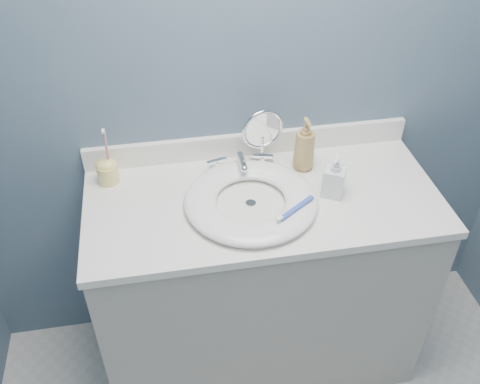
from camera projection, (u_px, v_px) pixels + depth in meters
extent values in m
cube|color=#4C6272|center=(249.00, 76.00, 1.84)|extent=(2.20, 0.02, 2.40)
cube|color=#ADA89E|center=(260.00, 285.00, 2.12)|extent=(1.20, 0.55, 0.85)
cube|color=white|center=(263.00, 201.00, 1.84)|extent=(1.22, 0.57, 0.03)
cube|color=white|center=(249.00, 144.00, 2.01)|extent=(1.22, 0.02, 0.09)
cylinder|color=silver|center=(251.00, 204.00, 1.80)|extent=(0.04, 0.04, 0.01)
cube|color=silver|center=(240.00, 167.00, 1.96)|extent=(0.22, 0.05, 0.01)
cylinder|color=silver|center=(240.00, 160.00, 1.94)|extent=(0.03, 0.03, 0.06)
cylinder|color=silver|center=(242.00, 161.00, 1.89)|extent=(0.02, 0.09, 0.02)
sphere|color=silver|center=(244.00, 169.00, 1.86)|extent=(0.03, 0.03, 0.03)
cylinder|color=silver|center=(217.00, 166.00, 1.94)|extent=(0.02, 0.02, 0.03)
cube|color=silver|center=(217.00, 161.00, 1.93)|extent=(0.08, 0.03, 0.01)
cylinder|color=silver|center=(263.00, 161.00, 1.96)|extent=(0.02, 0.02, 0.03)
cube|color=silver|center=(263.00, 156.00, 1.95)|extent=(0.08, 0.03, 0.01)
cylinder|color=silver|center=(261.00, 163.00, 1.98)|extent=(0.09, 0.09, 0.01)
cylinder|color=silver|center=(262.00, 150.00, 1.94)|extent=(0.01, 0.01, 0.12)
torus|color=silver|center=(263.00, 129.00, 1.88)|extent=(0.16, 0.04, 0.16)
cylinder|color=white|center=(263.00, 129.00, 1.88)|extent=(0.13, 0.03, 0.13)
imported|color=#AA884D|center=(305.00, 144.00, 1.90)|extent=(0.08, 0.08, 0.20)
imported|color=silver|center=(335.00, 175.00, 1.80)|extent=(0.10, 0.10, 0.16)
cylinder|color=#F6E17B|center=(108.00, 173.00, 1.88)|extent=(0.08, 0.08, 0.07)
ellipsoid|color=#F6E17B|center=(106.00, 165.00, 1.86)|extent=(0.08, 0.06, 0.05)
cylinder|color=#D67986|center=(107.00, 149.00, 1.82)|extent=(0.02, 0.02, 0.14)
cube|color=white|center=(103.00, 131.00, 1.77)|extent=(0.01, 0.02, 0.01)
cube|color=#3552BC|center=(297.00, 208.00, 1.72)|extent=(0.14, 0.10, 0.01)
cube|color=white|center=(280.00, 219.00, 1.67)|extent=(0.03, 0.02, 0.01)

